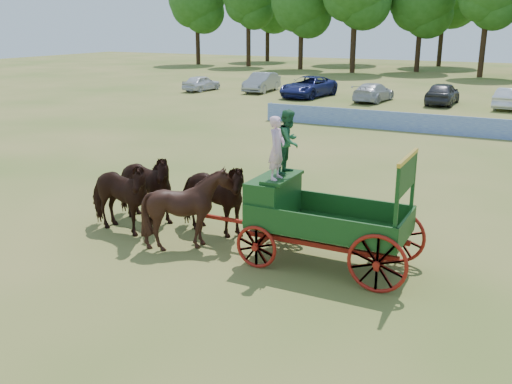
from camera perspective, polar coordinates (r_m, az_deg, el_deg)
The scene contains 8 objects.
ground at distance 14.89m, azimuth 20.12°, elevation -7.49°, with size 160.00×160.00×0.00m, color olive.
horse_lead_left at distance 16.59m, azimuth -13.65°, elevation -0.45°, with size 1.18×2.58×2.18m, color black.
horse_lead_right at distance 17.40m, azimuth -11.33°, elevation 0.50°, with size 1.18×2.58×2.18m, color black.
horse_wheel_left at distance 15.19m, azimuth -6.71°, elevation -1.65°, with size 1.76×1.98×2.19m, color black.
horse_wheel_right at distance 16.07m, azimuth -4.56°, elevation -0.57°, with size 1.18×2.58×2.18m, color black.
farm_dray at distance 14.18m, azimuth 4.53°, elevation -0.52°, with size 6.00×2.00×3.76m.
sponsor_banner at distance 32.17m, azimuth 22.67°, elevation 5.87°, with size 26.00×0.08×1.05m, color #203FB0.
parked_cars at distance 44.68m, azimuth 15.30°, elevation 9.56°, with size 37.23×7.16×1.64m.
Camera 1 is at (1.23, -13.65, 5.83)m, focal length 40.00 mm.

